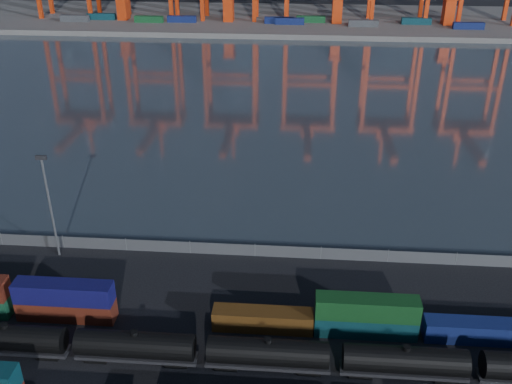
{
  "coord_description": "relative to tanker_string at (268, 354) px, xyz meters",
  "views": [
    {
      "loc": [
        5.92,
        -44.5,
        48.99
      ],
      "look_at": [
        0.0,
        30.0,
        10.0
      ],
      "focal_mm": 40.0,
      "sensor_mm": 36.0,
      "label": 1
    }
  ],
  "objects": [
    {
      "name": "harbor_water",
      "position": [
        -3.36,
        100.12,
        -2.22
      ],
      "size": [
        700.0,
        700.0,
        0.0
      ],
      "primitive_type": "plane",
      "color": "#2B353E",
      "rests_on": "ground"
    },
    {
      "name": "far_quay",
      "position": [
        -3.36,
        205.12,
        -1.23
      ],
      "size": [
        700.0,
        70.0,
        2.0
      ],
      "primitive_type": "cube",
      "color": "#514F4C",
      "rests_on": "ground"
    },
    {
      "name": "container_row_north",
      "position": [
        -15.18,
        6.89,
        -0.22
      ],
      "size": [
        142.39,
        2.58,
        5.5
      ],
      "color": "#0F174B",
      "rests_on": "ground"
    },
    {
      "name": "tanker_string",
      "position": [
        0.0,
        0.0,
        0.0
      ],
      "size": [
        138.44,
        3.1,
        4.44
      ],
      "color": "black",
      "rests_on": "ground"
    },
    {
      "name": "waterfront_fence",
      "position": [
        -3.36,
        23.12,
        -1.22
      ],
      "size": [
        160.12,
        0.12,
        2.2
      ],
      "color": "#595B5E",
      "rests_on": "ground"
    },
    {
      "name": "yard_light_mast",
      "position": [
        -33.36,
        21.12,
        7.07
      ],
      "size": [
        1.6,
        0.4,
        16.6
      ],
      "color": "slate",
      "rests_on": "ground"
    },
    {
      "name": "quay_containers",
      "position": [
        -14.36,
        190.58,
        1.07
      ],
      "size": [
        172.58,
        10.99,
        2.6
      ],
      "color": "navy",
      "rests_on": "far_quay"
    },
    {
      "name": "straddle_carriers",
      "position": [
        -5.86,
        195.12,
        5.59
      ],
      "size": [
        140.0,
        7.0,
        11.1
      ],
      "color": "red",
      "rests_on": "far_quay"
    }
  ]
}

